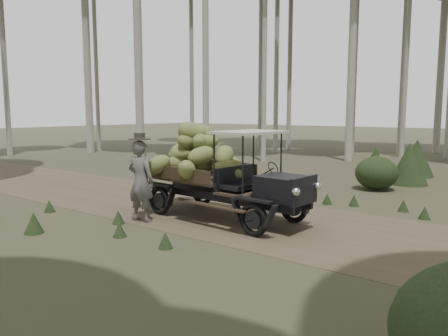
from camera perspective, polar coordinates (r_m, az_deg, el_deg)
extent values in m
plane|color=#473D2B|center=(9.19, 12.39, -7.99)|extent=(120.00, 120.00, 0.00)
cube|color=brown|center=(9.19, 12.39, -7.97)|extent=(70.00, 4.00, 0.01)
cube|color=black|center=(8.84, 7.64, -2.58)|extent=(0.94, 0.90, 0.49)
cube|color=black|center=(8.58, 10.37, -2.94)|extent=(0.15, 0.90, 0.55)
cube|color=black|center=(9.56, 1.41, -1.22)|extent=(0.15, 1.25, 0.49)
cube|color=#38281C|center=(10.41, -3.88, -1.02)|extent=(2.59, 1.76, 0.07)
cube|color=#38281C|center=(10.96, -0.92, 0.27)|extent=(2.49, 0.21, 0.29)
cube|color=#38281C|center=(9.84, -7.20, -0.61)|extent=(2.49, 0.21, 0.29)
cube|color=#38281C|center=(11.29, -8.37, 0.40)|extent=(0.16, 1.60, 0.29)
cube|color=#BEB39E|center=(9.22, 3.26, 4.69)|extent=(1.12, 1.58, 0.05)
cube|color=black|center=(10.08, 1.27, -3.23)|extent=(4.10, 0.35, 0.16)
cube|color=black|center=(9.58, -1.34, -3.79)|extent=(4.10, 0.35, 0.16)
torus|color=black|center=(9.63, 9.05, -5.13)|extent=(0.68, 0.17, 0.68)
torus|color=black|center=(8.49, 3.88, -6.77)|extent=(0.68, 0.17, 0.68)
torus|color=black|center=(11.31, -2.90, -3.17)|extent=(0.68, 0.17, 0.68)
torus|color=black|center=(10.35, -8.41, -4.24)|extent=(0.68, 0.17, 0.68)
sphere|color=beige|center=(8.88, 12.10, -2.34)|extent=(0.16, 0.16, 0.16)
sphere|color=beige|center=(8.20, 9.37, -3.08)|extent=(0.16, 0.16, 0.16)
ellipsoid|color=olive|center=(9.95, 1.57, -0.06)|extent=(0.57, 0.83, 0.59)
ellipsoid|color=olive|center=(10.61, -2.38, 1.96)|extent=(0.66, 0.55, 0.40)
ellipsoid|color=olive|center=(10.36, -3.29, 3.30)|extent=(0.66, 0.75, 0.52)
ellipsoid|color=olive|center=(10.30, -3.35, 4.63)|extent=(0.85, 0.69, 0.43)
ellipsoid|color=olive|center=(10.65, -2.69, 0.53)|extent=(0.80, 0.71, 0.58)
ellipsoid|color=olive|center=(10.61, -5.88, 1.92)|extent=(0.68, 0.76, 0.45)
ellipsoid|color=olive|center=(10.14, -2.17, 3.46)|extent=(0.50, 0.68, 0.35)
ellipsoid|color=olive|center=(10.44, -4.44, 4.49)|extent=(0.75, 0.72, 0.48)
ellipsoid|color=olive|center=(10.46, -5.79, 0.52)|extent=(0.70, 0.83, 0.51)
ellipsoid|color=olive|center=(9.87, -3.01, 1.66)|extent=(0.73, 0.83, 0.57)
ellipsoid|color=olive|center=(10.34, -4.63, 3.58)|extent=(0.49, 0.70, 0.46)
ellipsoid|color=olive|center=(10.29, -4.58, 4.80)|extent=(0.77, 0.79, 0.59)
ellipsoid|color=olive|center=(9.63, 0.47, -0.38)|extent=(0.81, 0.82, 0.57)
ellipsoid|color=olive|center=(10.29, -0.06, 1.60)|extent=(0.65, 0.88, 0.67)
ellipsoid|color=olive|center=(10.10, -3.14, 3.46)|extent=(0.66, 0.77, 0.42)
ellipsoid|color=olive|center=(10.46, -4.10, 4.36)|extent=(0.57, 0.88, 0.63)
ellipsoid|color=olive|center=(10.53, 0.43, 0.56)|extent=(0.64, 0.77, 0.39)
ellipsoid|color=olive|center=(10.42, -5.83, 1.72)|extent=(0.76, 0.36, 0.48)
ellipsoid|color=olive|center=(10.58, -3.97, 3.30)|extent=(0.68, 0.90, 0.64)
ellipsoid|color=olive|center=(10.45, -4.03, 4.38)|extent=(0.71, 0.73, 0.45)
ellipsoid|color=olive|center=(11.56, -5.29, 0.85)|extent=(0.76, 0.77, 0.53)
ellipsoid|color=olive|center=(11.04, -3.67, 1.96)|extent=(0.70, 0.72, 0.42)
ellipsoid|color=olive|center=(10.35, -2.73, 3.51)|extent=(0.67, 0.80, 0.58)
ellipsoid|color=olive|center=(10.06, -8.75, 0.36)|extent=(0.86, 0.77, 0.67)
ellipsoid|color=olive|center=(9.34, -4.87, -0.23)|extent=(0.70, 0.82, 0.62)
imported|color=#56534E|center=(9.71, -10.82, -1.70)|extent=(0.71, 0.53, 1.80)
cylinder|color=#332D23|center=(9.61, -10.96, 3.74)|extent=(0.55, 0.55, 0.02)
cylinder|color=#332D23|center=(9.61, -10.96, 4.10)|extent=(0.27, 0.27, 0.14)
cylinder|color=#B2AD9E|center=(27.13, -27.04, 16.68)|extent=(0.29, 0.29, 14.29)
cylinder|color=#B2AD9E|center=(22.44, 16.62, 19.83)|extent=(0.37, 0.37, 14.70)
cylinder|color=#B2AD9E|center=(28.75, 26.76, 16.28)|extent=(0.40, 0.40, 14.44)
cylinder|color=#B2AD9E|center=(32.27, -4.33, 20.25)|extent=(0.30, 0.30, 19.18)
cylinder|color=#B2AD9E|center=(25.35, 23.04, 19.27)|extent=(0.26, 0.26, 15.73)
ellipsoid|color=#233319|center=(14.25, 19.30, -0.61)|extent=(1.29, 1.29, 1.03)
cone|color=#233319|center=(17.73, 23.86, 1.23)|extent=(1.26, 1.26, 1.40)
cone|color=#233319|center=(15.68, 23.00, 0.53)|extent=(1.25, 1.25, 1.39)
cone|color=#233319|center=(17.57, 19.18, 0.92)|extent=(0.99, 0.99, 1.10)
ellipsoid|color=#233319|center=(20.02, -4.65, 1.41)|extent=(0.80, 0.80, 0.64)
cone|color=#233319|center=(16.01, 19.61, -0.91)|extent=(0.39, 0.39, 0.43)
cone|color=#233319|center=(9.53, -23.60, -6.57)|extent=(0.39, 0.39, 0.43)
cone|color=#233319|center=(14.01, -0.26, -1.88)|extent=(0.27, 0.27, 0.30)
cone|color=#233319|center=(9.76, -13.65, -6.22)|extent=(0.27, 0.27, 0.30)
cone|color=#233319|center=(11.46, 22.39, -4.55)|extent=(0.27, 0.27, 0.30)
cone|color=#233319|center=(11.69, 16.61, -4.06)|extent=(0.27, 0.27, 0.30)
cone|color=#233319|center=(8.74, -13.48, -7.82)|extent=(0.27, 0.27, 0.30)
cone|color=#233319|center=(12.88, 0.97, -2.71)|extent=(0.27, 0.27, 0.30)
cone|color=#233319|center=(7.89, -7.67, -9.34)|extent=(0.27, 0.27, 0.30)
cone|color=#233319|center=(10.85, 24.72, -5.33)|extent=(0.27, 0.27, 0.30)
cone|color=#233319|center=(11.36, -21.84, -4.63)|extent=(0.27, 0.27, 0.30)
cone|color=#233319|center=(11.73, 13.33, -3.92)|extent=(0.27, 0.27, 0.30)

